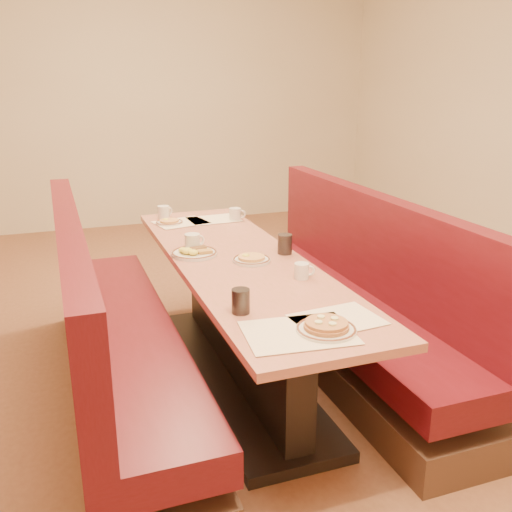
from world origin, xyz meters
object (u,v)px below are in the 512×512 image
object	(u,v)px
eggs_plate	(194,253)
soda_tumbler_mid	(285,244)
booth_left	(110,342)
coffee_mug_c	(236,214)
coffee_mug_a	(302,271)
coffee_mug_b	(193,242)
soda_tumbler_near	(241,301)
diner_table	(240,321)
coffee_mug_d	(164,212)
booth_right	(351,306)
pancake_plate	(326,328)

from	to	relation	value
eggs_plate	soda_tumbler_mid	world-z (taller)	soda_tumbler_mid
booth_left	eggs_plate	world-z (taller)	booth_left
coffee_mug_c	soda_tumbler_mid	bearing A→B (deg)	-76.91
coffee_mug_a	soda_tumbler_mid	distance (m)	0.43
coffee_mug_b	coffee_mug_c	world-z (taller)	coffee_mug_b
soda_tumbler_near	diner_table	bearing A→B (deg)	72.27
eggs_plate	soda_tumbler_near	bearing A→B (deg)	-90.85
coffee_mug_d	soda_tumbler_mid	size ratio (longest dim) A/B	1.00
booth_right	coffee_mug_b	world-z (taller)	booth_right
booth_left	soda_tumbler_mid	size ratio (longest dim) A/B	21.70
soda_tumbler_near	coffee_mug_c	bearing A→B (deg)	72.74
pancake_plate	coffee_mug_a	xyz separation A→B (m)	(0.17, 0.61, 0.02)
soda_tumbler_near	eggs_plate	bearing A→B (deg)	89.15
booth_right	coffee_mug_c	bearing A→B (deg)	118.74
eggs_plate	soda_tumbler_near	distance (m)	0.88
eggs_plate	coffee_mug_b	distance (m)	0.11
coffee_mug_c	coffee_mug_a	bearing A→B (deg)	-80.97
diner_table	soda_tumbler_mid	world-z (taller)	soda_tumbler_mid
booth_left	coffee_mug_c	world-z (taller)	booth_left
diner_table	booth_right	world-z (taller)	booth_right
diner_table	booth_right	xyz separation A→B (m)	(0.73, 0.00, -0.01)
diner_table	booth_right	bearing A→B (deg)	0.00
diner_table	booth_left	bearing A→B (deg)	180.00
eggs_plate	coffee_mug_d	xyz separation A→B (m)	(0.02, 0.95, 0.03)
coffee_mug_a	soda_tumbler_mid	xyz separation A→B (m)	(0.08, 0.42, 0.02)
booth_right	coffee_mug_b	size ratio (longest dim) A/B	19.87
coffee_mug_b	coffee_mug_d	world-z (taller)	coffee_mug_b
booth_left	coffee_mug_a	bearing A→B (deg)	-23.94
pancake_plate	coffee_mug_c	xyz separation A→B (m)	(0.23, 1.89, 0.03)
coffee_mug_a	soda_tumbler_mid	world-z (taller)	soda_tumbler_mid
pancake_plate	soda_tumbler_mid	bearing A→B (deg)	76.22
pancake_plate	coffee_mug_a	distance (m)	0.64
coffee_mug_c	booth_left	bearing A→B (deg)	-127.30
diner_table	pancake_plate	distance (m)	1.10
soda_tumbler_mid	coffee_mug_a	bearing A→B (deg)	-100.90
coffee_mug_a	soda_tumbler_near	xyz separation A→B (m)	(-0.43, -0.31, 0.01)
coffee_mug_b	booth_left	bearing A→B (deg)	-171.62
coffee_mug_a	coffee_mug_c	distance (m)	1.28
booth_left	coffee_mug_d	distance (m)	1.30
eggs_plate	coffee_mug_a	distance (m)	0.71
pancake_plate	soda_tumbler_near	world-z (taller)	soda_tumbler_near
booth_right	coffee_mug_a	world-z (taller)	booth_right
booth_left	booth_right	size ratio (longest dim) A/B	1.00
soda_tumbler_near	soda_tumbler_mid	xyz separation A→B (m)	(0.51, 0.73, 0.00)
eggs_plate	coffee_mug_a	size ratio (longest dim) A/B	2.54
pancake_plate	coffee_mug_c	world-z (taller)	coffee_mug_c
booth_left	soda_tumbler_near	distance (m)	0.99
coffee_mug_d	coffee_mug_a	bearing A→B (deg)	-100.08
diner_table	soda_tumbler_mid	size ratio (longest dim) A/B	21.70
coffee_mug_b	soda_tumbler_mid	bearing A→B (deg)	-45.85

